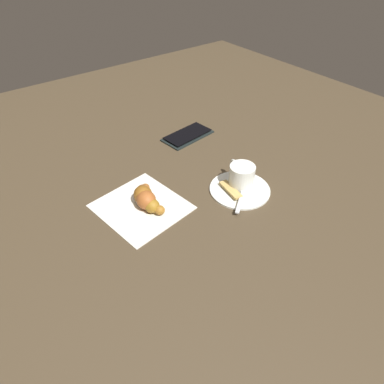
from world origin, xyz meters
name	(u,v)px	position (x,y,z in m)	size (l,w,h in m)	color
ground_plane	(188,201)	(0.00, 0.00, 0.00)	(1.80, 1.80, 0.00)	#443725
saucer	(240,189)	(-0.12, 0.04, 0.00)	(0.14, 0.14, 0.01)	white
espresso_cup	(241,175)	(-0.13, 0.04, 0.04)	(0.06, 0.08, 0.05)	white
teaspoon	(244,190)	(-0.12, 0.06, 0.01)	(0.11, 0.08, 0.01)	silver
sugar_packet	(231,190)	(-0.09, 0.04, 0.01)	(0.07, 0.02, 0.01)	tan
napkin	(141,206)	(0.10, -0.05, 0.00)	(0.17, 0.18, 0.00)	silver
croissant	(146,198)	(0.08, -0.04, 0.02)	(0.07, 0.12, 0.04)	#9A5723
cell_phone	(188,135)	(-0.17, -0.23, 0.01)	(0.16, 0.09, 0.01)	black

